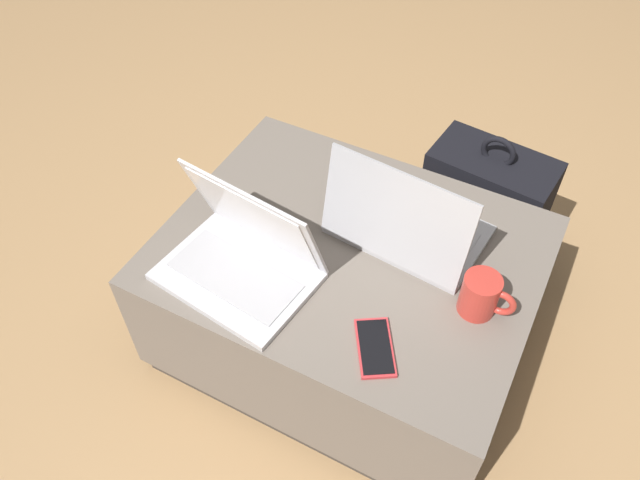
{
  "coord_description": "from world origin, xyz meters",
  "views": [
    {
      "loc": [
        0.39,
        -0.9,
        1.52
      ],
      "look_at": [
        -0.04,
        -0.07,
        0.47
      ],
      "focal_mm": 35.0,
      "sensor_mm": 36.0,
      "label": 1
    }
  ],
  "objects_px": {
    "laptop_far": "(405,225)",
    "cell_phone": "(375,347)",
    "backpack": "(484,207)",
    "laptop_near": "(243,256)",
    "coffee_mug": "(481,295)"
  },
  "relations": [
    {
      "from": "laptop_near",
      "to": "coffee_mug",
      "type": "height_order",
      "value": "laptop_near"
    },
    {
      "from": "cell_phone",
      "to": "coffee_mug",
      "type": "relative_size",
      "value": 1.31
    },
    {
      "from": "laptop_near",
      "to": "cell_phone",
      "type": "relative_size",
      "value": 2.3
    },
    {
      "from": "backpack",
      "to": "laptop_near",
      "type": "bearing_deg",
      "value": 65.29
    },
    {
      "from": "laptop_far",
      "to": "backpack",
      "type": "xyz_separation_m",
      "value": [
        0.12,
        0.41,
        -0.25
      ]
    },
    {
      "from": "laptop_near",
      "to": "coffee_mug",
      "type": "distance_m",
      "value": 0.53
    },
    {
      "from": "laptop_far",
      "to": "cell_phone",
      "type": "height_order",
      "value": "laptop_far"
    },
    {
      "from": "laptop_near",
      "to": "cell_phone",
      "type": "height_order",
      "value": "laptop_near"
    },
    {
      "from": "laptop_far",
      "to": "backpack",
      "type": "relative_size",
      "value": 0.82
    },
    {
      "from": "backpack",
      "to": "cell_phone",
      "type": "bearing_deg",
      "value": 92.54
    },
    {
      "from": "laptop_far",
      "to": "cell_phone",
      "type": "bearing_deg",
      "value": 107.97
    },
    {
      "from": "laptop_near",
      "to": "coffee_mug",
      "type": "bearing_deg",
      "value": 23.03
    },
    {
      "from": "backpack",
      "to": "coffee_mug",
      "type": "height_order",
      "value": "coffee_mug"
    },
    {
      "from": "coffee_mug",
      "to": "cell_phone",
      "type": "bearing_deg",
      "value": -128.75
    },
    {
      "from": "laptop_near",
      "to": "coffee_mug",
      "type": "relative_size",
      "value": 3.02
    }
  ]
}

